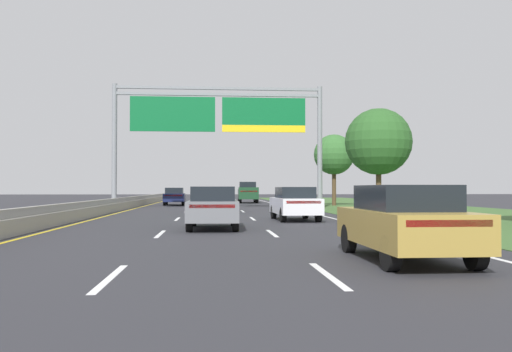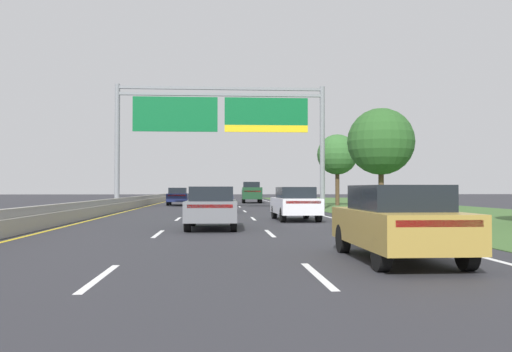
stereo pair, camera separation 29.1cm
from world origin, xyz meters
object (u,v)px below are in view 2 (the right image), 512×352
roadside_tree_far (337,155)px  car_white_right_lane_sedan (295,203)px  car_navy_left_lane_sedan (178,196)px  pickup_truck_darkgreen (252,193)px  car_blue_centre_lane_sedan (218,199)px  car_grey_centre_lane_sedan (212,207)px  overhead_sign_gantry (221,120)px  car_gold_right_lane_sedan (398,221)px  roadside_tree_mid (381,142)px

roadside_tree_far → car_white_right_lane_sedan: bearing=-107.1°
car_navy_left_lane_sedan → roadside_tree_far: (14.03, -2.72, 3.63)m
car_navy_left_lane_sedan → roadside_tree_far: bearing=-101.9°
pickup_truck_darkgreen → car_blue_centre_lane_sedan: bearing=172.8°
car_grey_centre_lane_sedan → car_blue_centre_lane_sedan: 14.94m
overhead_sign_gantry → car_white_right_lane_sedan: (3.44, -13.80, -5.56)m
pickup_truck_darkgreen → car_gold_right_lane_sedan: bearing=-178.1°
overhead_sign_gantry → car_navy_left_lane_sedan: bearing=109.5°
pickup_truck_darkgreen → car_white_right_lane_sedan: size_ratio=1.22×
pickup_truck_darkgreen → car_grey_centre_lane_sedan: bearing=175.9°
roadside_tree_far → roadside_tree_mid: bearing=-87.9°
pickup_truck_darkgreen → car_white_right_lane_sedan: pickup_truck_darkgreen is taller
car_gold_right_lane_sedan → car_grey_centre_lane_sedan: size_ratio=1.00×
car_white_right_lane_sedan → car_grey_centre_lane_sedan: same height
pickup_truck_darkgreen → car_white_right_lane_sedan: bearing=-178.2°
roadside_tree_far → car_blue_centre_lane_sedan: bearing=-130.4°
car_grey_centre_lane_sedan → pickup_truck_darkgreen: bearing=-4.7°
car_gold_right_lane_sedan → car_blue_centre_lane_sedan: bearing=8.3°
overhead_sign_gantry → roadside_tree_far: bearing=38.6°
overhead_sign_gantry → car_blue_centre_lane_sedan: size_ratio=3.41×
car_navy_left_lane_sedan → roadside_tree_mid: size_ratio=0.65×
pickup_truck_darkgreen → roadside_tree_mid: size_ratio=0.80×
car_gold_right_lane_sedan → roadside_tree_far: roadside_tree_far is taller
car_white_right_lane_sedan → roadside_tree_mid: bearing=-36.6°
car_navy_left_lane_sedan → roadside_tree_mid: 20.73m
car_white_right_lane_sedan → car_grey_centre_lane_sedan: size_ratio=1.01×
car_gold_right_lane_sedan → car_blue_centre_lane_sedan: size_ratio=1.00×
car_white_right_lane_sedan → roadside_tree_far: (6.75, 21.93, 3.63)m
car_gold_right_lane_sedan → roadside_tree_mid: bearing=-16.2°
car_white_right_lane_sedan → car_blue_centre_lane_sedan: size_ratio=1.01×
roadside_tree_far → overhead_sign_gantry: bearing=-141.4°
pickup_truck_darkgreen → roadside_tree_far: (6.91, -10.24, 3.38)m
car_grey_centre_lane_sedan → car_blue_centre_lane_sedan: same height
car_grey_centre_lane_sedan → car_blue_centre_lane_sedan: size_ratio=1.00×
pickup_truck_darkgreen → roadside_tree_mid: 23.34m
overhead_sign_gantry → car_gold_right_lane_sedan: (3.56, -28.42, -5.56)m
car_navy_left_lane_sedan → roadside_tree_mid: (14.46, -14.36, 3.80)m
pickup_truck_darkgreen → car_grey_centre_lane_sedan: (-3.69, -37.34, -0.26)m
car_navy_left_lane_sedan → roadside_tree_far: 14.74m
car_navy_left_lane_sedan → car_blue_centre_lane_sedan: bearing=-167.1°
car_white_right_lane_sedan → car_blue_centre_lane_sedan: 10.42m
car_white_right_lane_sedan → car_navy_left_lane_sedan: size_ratio=1.00×
car_white_right_lane_sedan → roadside_tree_far: 23.23m
roadside_tree_far → car_gold_right_lane_sedan: bearing=-100.3°
car_blue_centre_lane_sedan → overhead_sign_gantry: bearing=-2.1°
roadside_tree_mid → pickup_truck_darkgreen: bearing=108.6°
car_gold_right_lane_sedan → car_white_right_lane_sedan: size_ratio=0.99×
overhead_sign_gantry → car_white_right_lane_sedan: bearing=-76.0°
car_grey_centre_lane_sedan → car_navy_left_lane_sedan: 30.03m
pickup_truck_darkgreen → roadside_tree_mid: (7.34, -21.87, 3.54)m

